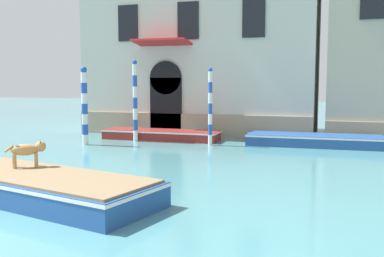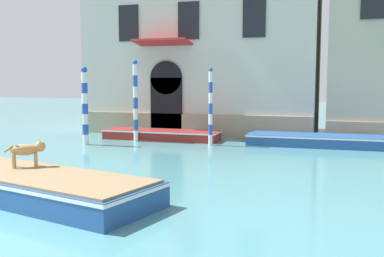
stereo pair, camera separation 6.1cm
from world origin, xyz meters
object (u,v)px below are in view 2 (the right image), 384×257
object	(u,v)px
boat_foreground	(27,183)
boat_moored_far	(314,140)
dog_on_deck	(28,150)
boat_moored_near_palazzo	(161,135)
mooring_pole_3	(85,105)
mooring_pole_2	(211,106)
mooring_pole_0	(136,101)

from	to	relation	value
boat_foreground	boat_moored_far	bearing A→B (deg)	73.68
boat_foreground	dog_on_deck	xyz separation A→B (m)	(-0.37, 0.53, 0.79)
boat_foreground	boat_moored_near_palazzo	bearing A→B (deg)	107.69
mooring_pole_3	boat_moored_near_palazzo	bearing A→B (deg)	45.43
boat_foreground	mooring_pole_3	xyz separation A→B (m)	(-3.62, 8.86, 1.51)
dog_on_deck	mooring_pole_2	bearing A→B (deg)	38.71
mooring_pole_2	mooring_pole_0	bearing A→B (deg)	177.24
mooring_pole_2	mooring_pole_3	distance (m)	5.92
mooring_pole_2	boat_moored_near_palazzo	bearing A→B (deg)	158.72
dog_on_deck	boat_moored_far	xyz separation A→B (m)	(7.10, 11.27, -0.87)
boat_foreground	boat_moored_near_palazzo	world-z (taller)	boat_foreground
dog_on_deck	boat_moored_near_palazzo	size ratio (longest dim) A/B	0.15
boat_foreground	dog_on_deck	distance (m)	1.02
mooring_pole_0	mooring_pole_2	bearing A→B (deg)	-2.76
dog_on_deck	mooring_pole_0	world-z (taller)	mooring_pole_0
boat_foreground	mooring_pole_2	distance (m)	10.80
mooring_pole_0	boat_foreground	bearing A→B (deg)	-80.11
dog_on_deck	boat_moored_far	bearing A→B (deg)	20.21
boat_foreground	dog_on_deck	size ratio (longest dim) A/B	8.59
boat_moored_near_palazzo	mooring_pole_0	bearing A→B (deg)	-136.30
boat_foreground	mooring_pole_2	bearing A→B (deg)	92.25
boat_moored_near_palazzo	mooring_pole_2	xyz separation A→B (m)	(2.94, -1.15, 1.57)
boat_foreground	boat_moored_near_palazzo	distance (m)	11.68
boat_moored_near_palazzo	mooring_pole_0	distance (m)	2.25
boat_foreground	boat_moored_far	world-z (taller)	boat_foreground
boat_moored_far	mooring_pole_0	bearing A→B (deg)	-174.25
mooring_pole_2	mooring_pole_3	size ratio (longest dim) A/B	0.99
mooring_pole_0	mooring_pole_3	xyz separation A→B (m)	(-1.76, -1.83, -0.18)
boat_moored_near_palazzo	boat_moored_far	size ratio (longest dim) A/B	0.97
mooring_pole_3	boat_foreground	bearing A→B (deg)	-67.77
boat_moored_far	mooring_pole_0	world-z (taller)	mooring_pole_0
boat_moored_near_palazzo	mooring_pole_0	world-z (taller)	mooring_pole_0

